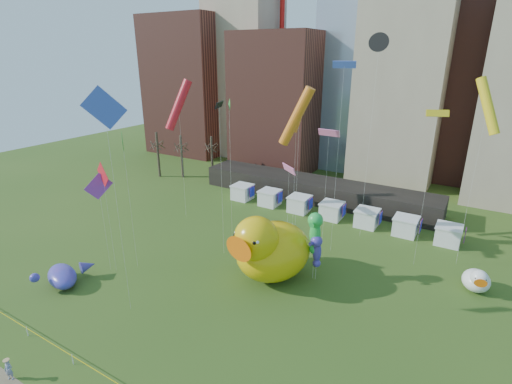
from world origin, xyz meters
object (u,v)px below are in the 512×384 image
Objects in this scene: seahorse_green at (315,230)px; woman at (9,370)px; big_duck at (270,248)px; whale_inflatable at (64,275)px; small_duck at (477,280)px; seahorse_purple at (317,249)px.

seahorse_green is 27.43m from woman.
big_duck reaches higher than whale_inflatable.
small_duck is at bearing 50.60° from whale_inflatable.
woman is at bearing -103.06° from big_duck.
seahorse_purple is 27.25m from woman.
whale_inflatable is (-21.30, -13.84, -4.60)m from seahorse_green.
seahorse_purple is 0.85× the size of whale_inflatable.
seahorse_green is 1.99m from seahorse_purple.
seahorse_green is 25.81m from whale_inflatable.
big_duck is at bearing 38.47° from woman.
small_duck is at bearing 19.13° from woman.
big_duck is 1.41× the size of seahorse_green.
small_duck is 0.50× the size of seahorse_green.
seahorse_green is at bearing 54.54° from whale_inflatable.
whale_inflatable is at bearing -135.12° from big_duck.
seahorse_purple is 25.77m from whale_inflatable.
seahorse_purple is (4.25, 2.12, 0.14)m from big_duck.
big_duck is 23.42m from woman.
seahorse_green is at bearing 40.59° from big_duck.
small_duck is 41.16m from whale_inflatable.
small_duck is at bearing 45.29° from seahorse_purple.
seahorse_purple is at bearing -18.68° from seahorse_green.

